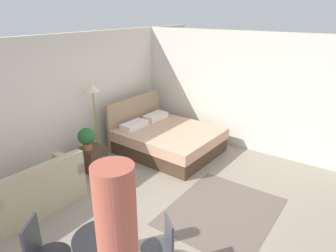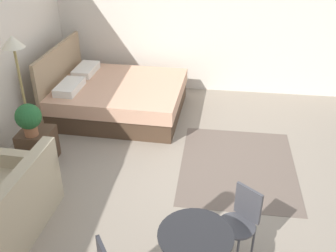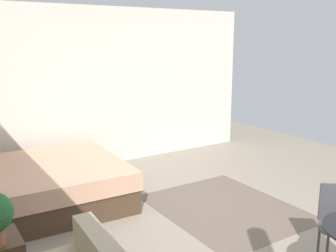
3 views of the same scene
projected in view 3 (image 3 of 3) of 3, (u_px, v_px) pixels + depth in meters
The scene contains 4 objects.
ground_plane at pixel (206, 231), 4.37m from camera, with size 8.74×8.66×0.02m, color gray.
wall_right at pixel (101, 88), 6.44m from camera, with size 0.12×5.66×2.61m, color silver.
area_rug at pixel (225, 208), 4.93m from camera, with size 1.88×1.55×0.01m, color #66564C.
bed at pixel (34, 185), 4.89m from camera, with size 1.83×2.13×1.12m.
Camera 3 is at (-3.14, 2.52, 2.09)m, focal length 41.61 mm.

